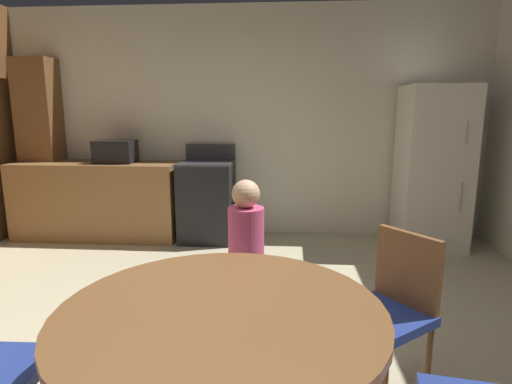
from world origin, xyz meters
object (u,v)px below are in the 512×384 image
object	(u,v)px
oven_range	(207,200)
person_child	(246,262)
chair_northeast	(391,304)
microwave	(115,152)
dining_table	(222,346)
refrigerator	(432,168)

from	to	relation	value
oven_range	person_child	distance (m)	2.35
oven_range	chair_northeast	bearing A→B (deg)	-60.45
microwave	dining_table	xyz separation A→B (m)	(1.74, -3.21, -0.42)
oven_range	refrigerator	distance (m)	2.54
refrigerator	dining_table	world-z (taller)	refrigerator
oven_range	microwave	xyz separation A→B (m)	(-1.06, -0.00, 0.56)
chair_northeast	person_child	bearing A→B (deg)	-61.93
oven_range	dining_table	distance (m)	3.29
oven_range	dining_table	xyz separation A→B (m)	(0.68, -3.22, 0.14)
microwave	oven_range	bearing A→B (deg)	0.19
dining_table	chair_northeast	bearing A→B (deg)	37.96
dining_table	chair_northeast	world-z (taller)	chair_northeast
oven_range	dining_table	bearing A→B (deg)	-78.07
microwave	dining_table	world-z (taller)	microwave
oven_range	refrigerator	bearing A→B (deg)	-1.23
dining_table	person_child	size ratio (longest dim) A/B	1.14
refrigerator	chair_northeast	bearing A→B (deg)	-112.03
dining_table	refrigerator	bearing A→B (deg)	60.05
person_child	microwave	bearing A→B (deg)	-142.27
microwave	person_child	world-z (taller)	microwave
microwave	chair_northeast	size ratio (longest dim) A/B	0.51
refrigerator	microwave	size ratio (longest dim) A/B	4.00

